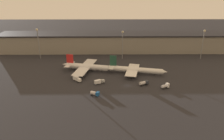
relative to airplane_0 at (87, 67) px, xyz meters
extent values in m
plane|color=#26262B|center=(30.34, -27.20, -3.54)|extent=(600.00, 600.00, 0.00)
cube|color=gray|center=(30.34, 55.60, 4.95)|extent=(245.12, 24.93, 16.98)
cube|color=black|center=(30.34, 55.60, 14.04)|extent=(245.12, 26.93, 1.20)
cylinder|color=silver|center=(0.52, -0.12, 0.23)|extent=(33.80, 11.21, 3.96)
cylinder|color=silver|center=(0.52, -0.12, -0.47)|extent=(32.02, 10.26, 3.37)
cone|color=silver|center=(18.15, -4.05, 0.23)|extent=(5.46, 4.71, 3.76)
cone|color=silver|center=(-17.30, 3.86, 0.53)|extent=(6.53, 4.58, 3.37)
cube|color=red|center=(-13.31, 2.97, 5.71)|extent=(5.50, 1.60, 7.01)
cube|color=silver|center=(-13.97, 3.11, 0.82)|extent=(6.82, 14.11, 0.24)
cube|color=silver|center=(-1.13, 0.25, -0.27)|extent=(16.71, 38.69, 0.36)
cylinder|color=gray|center=(2.16, 10.33, -1.61)|extent=(4.73, 3.08, 2.18)
cylinder|color=gray|center=(-2.43, -10.27, -1.61)|extent=(4.73, 3.08, 2.18)
cylinder|color=black|center=(12.05, -2.69, -2.64)|extent=(0.50, 0.50, 1.78)
cylinder|color=black|center=(-0.78, 1.80, -2.64)|extent=(0.50, 0.50, 1.78)
cylinder|color=black|center=(-1.47, -1.30, -2.64)|extent=(0.50, 0.50, 1.78)
cylinder|color=white|center=(37.57, -6.52, -0.01)|extent=(40.80, 12.54, 3.72)
cylinder|color=#ADB2B7|center=(37.57, -6.52, -0.66)|extent=(38.67, 11.55, 3.16)
cone|color=white|center=(58.65, -11.22, -0.01)|extent=(5.12, 4.42, 3.53)
cone|color=white|center=(16.31, -1.78, 0.27)|extent=(6.13, 4.30, 3.16)
cube|color=#1E4738|center=(20.77, -2.78, 5.92)|extent=(5.16, 1.52, 8.14)
cube|color=white|center=(19.97, -2.60, 0.55)|extent=(5.70, 10.10, 0.24)
cube|color=white|center=(35.57, -6.08, -0.47)|extent=(13.73, 27.60, 0.36)
cylinder|color=gray|center=(38.38, 0.88, -1.74)|extent=(4.43, 2.88, 2.04)
cylinder|color=gray|center=(35.16, -13.57, -1.74)|extent=(4.43, 2.88, 2.04)
cylinder|color=black|center=(51.56, -9.64, -2.70)|extent=(0.50, 0.50, 1.67)
cylinder|color=black|center=(35.89, -4.63, -2.70)|extent=(0.50, 0.50, 1.67)
cylinder|color=black|center=(35.25, -7.53, -2.70)|extent=(0.50, 0.50, 1.67)
cube|color=#9EA3A8|center=(13.36, -23.04, -1.92)|extent=(2.89, 2.84, 1.80)
cube|color=silver|center=(9.96, -24.93, -1.62)|extent=(4.90, 3.96, 2.40)
cylinder|color=black|center=(12.80, -22.47, -3.09)|extent=(1.03, 0.88, 0.90)
cylinder|color=black|center=(13.55, -23.81, -3.09)|extent=(1.03, 0.88, 0.90)
cylinder|color=black|center=(8.76, -24.72, -3.09)|extent=(1.03, 0.88, 0.90)
cylinder|color=black|center=(9.51, -26.06, -3.09)|extent=(1.03, 0.88, 0.90)
cube|color=#282D38|center=(43.26, -25.72, -1.73)|extent=(2.75, 3.02, 2.18)
cylinder|color=#B7B7BC|center=(40.17, -27.27, -1.72)|extent=(4.65, 3.81, 2.20)
cylinder|color=black|center=(42.61, -25.02, -3.09)|extent=(1.08, 0.95, 0.90)
cylinder|color=black|center=(43.43, -26.66, -3.09)|extent=(1.08, 0.95, 0.90)
cylinder|color=black|center=(38.83, -26.92, -3.09)|extent=(1.08, 0.95, 0.90)
cylinder|color=black|center=(39.65, -28.56, -3.09)|extent=(1.08, 0.95, 0.90)
cube|color=white|center=(56.19, -31.00, -1.49)|extent=(2.36, 2.70, 2.66)
cylinder|color=#B7B7BC|center=(53.63, -32.23, -1.80)|extent=(3.93, 3.30, 2.03)
cylinder|color=black|center=(55.63, -30.33, -3.09)|extent=(1.06, 0.90, 0.90)
cylinder|color=black|center=(56.36, -31.86, -3.09)|extent=(1.06, 0.90, 0.90)
cylinder|color=black|center=(52.48, -31.84, -3.09)|extent=(1.06, 0.90, 0.90)
cylinder|color=black|center=(53.22, -33.37, -3.09)|extent=(1.06, 0.90, 0.90)
cube|color=white|center=(-2.98, -21.74, -1.78)|extent=(3.00, 3.00, 2.07)
cube|color=silver|center=(-5.82, -18.89, -1.43)|extent=(4.68, 4.69, 2.76)
cylinder|color=black|center=(-2.61, -21.04, -3.09)|extent=(0.99, 0.99, 0.90)
cylinder|color=black|center=(-3.68, -22.11, -3.09)|extent=(0.99, 0.99, 0.90)
cylinder|color=black|center=(-5.97, -17.68, -3.09)|extent=(0.99, 0.99, 0.90)
cylinder|color=black|center=(-7.04, -18.74, -3.09)|extent=(0.99, 0.99, 0.90)
cube|color=#195199|center=(10.83, -42.53, -1.66)|extent=(2.43, 2.84, 2.31)
cylinder|color=#B7B7BC|center=(8.19, -41.30, -1.73)|extent=(4.05, 3.42, 2.16)
cylinder|color=black|center=(11.00, -41.62, -3.09)|extent=(1.07, 0.92, 0.90)
cylinder|color=black|center=(10.25, -43.25, -3.09)|extent=(1.07, 0.92, 0.90)
cylinder|color=black|center=(7.77, -40.12, -3.09)|extent=(1.07, 0.92, 0.90)
cylinder|color=black|center=(7.01, -41.75, -3.09)|extent=(1.07, 0.92, 0.90)
cylinder|color=slate|center=(-45.58, 30.46, 9.60)|extent=(0.70, 0.70, 26.27)
sphere|color=beige|center=(-45.58, 30.46, 23.33)|extent=(1.80, 1.80, 1.80)
cylinder|color=slate|center=(29.63, 30.46, 8.55)|extent=(0.70, 0.70, 24.17)
sphere|color=beige|center=(29.63, 30.46, 21.23)|extent=(1.80, 1.80, 1.80)
cylinder|color=slate|center=(102.08, 30.46, 9.00)|extent=(0.70, 0.70, 25.07)
sphere|color=beige|center=(102.08, 30.46, 22.13)|extent=(1.80, 1.80, 1.80)
camera|label=1|loc=(18.49, -160.56, 60.27)|focal=35.00mm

